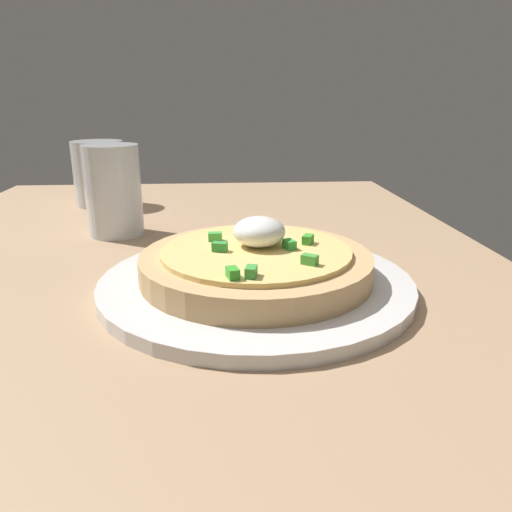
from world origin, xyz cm
name	(u,v)px	position (x,y,z in cm)	size (l,w,h in cm)	color
dining_table	(179,281)	(0.00, 0.00, 1.66)	(98.65, 70.28, 3.32)	tan
plate	(256,283)	(-6.81, -7.55, 3.89)	(28.07, 28.07, 1.15)	silver
pizza	(256,262)	(-6.77, -7.57, 5.89)	(20.68, 20.68, 5.34)	tan
cup_near	(114,194)	(12.83, 8.72, 8.38)	(6.79, 6.79, 11.11)	silver
cup_far	(100,176)	(30.55, 14.58, 7.91)	(7.89, 7.89, 10.00)	silver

